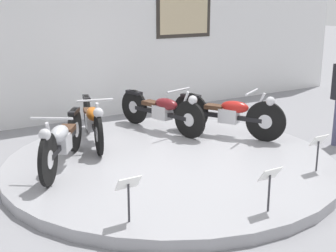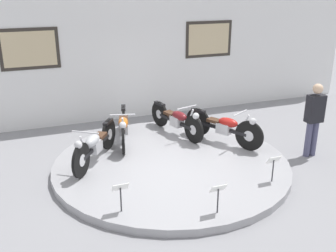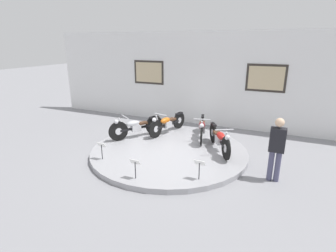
{
  "view_description": "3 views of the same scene",
  "coord_description": "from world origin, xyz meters",
  "px_view_note": "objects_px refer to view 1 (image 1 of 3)",
  "views": [
    {
      "loc": [
        -3.4,
        -5.47,
        2.42
      ],
      "look_at": [
        0.02,
        0.1,
        0.61
      ],
      "focal_mm": 50.0,
      "sensor_mm": 36.0,
      "label": 1
    },
    {
      "loc": [
        -2.62,
        -6.78,
        3.61
      ],
      "look_at": [
        -0.02,
        0.14,
        0.86
      ],
      "focal_mm": 42.0,
      "sensor_mm": 36.0,
      "label": 2
    },
    {
      "loc": [
        2.99,
        -6.89,
        3.28
      ],
      "look_at": [
        -0.13,
        0.2,
        0.8
      ],
      "focal_mm": 28.0,
      "sensor_mm": 36.0,
      "label": 3
    }
  ],
  "objects_px": {
    "motorcycle_orange": "(93,119)",
    "info_placard_front_left": "(128,189)",
    "info_placard_front_centre": "(270,180)",
    "motorcycle_maroon": "(162,110)",
    "motorcycle_silver": "(62,140)",
    "info_placard_front_right": "(318,145)",
    "motorcycle_red": "(229,113)"
  },
  "relations": [
    {
      "from": "info_placard_front_centre",
      "to": "motorcycle_maroon",
      "type": "bearing_deg",
      "value": 79.05
    },
    {
      "from": "motorcycle_maroon",
      "to": "motorcycle_orange",
      "type": "bearing_deg",
      "value": 180.0
    },
    {
      "from": "motorcycle_orange",
      "to": "motorcycle_red",
      "type": "height_order",
      "value": "motorcycle_red"
    },
    {
      "from": "motorcycle_orange",
      "to": "info_placard_front_right",
      "type": "height_order",
      "value": "motorcycle_orange"
    },
    {
      "from": "info_placard_front_centre",
      "to": "motorcycle_red",
      "type": "bearing_deg",
      "value": 60.0
    },
    {
      "from": "motorcycle_maroon",
      "to": "info_placard_front_right",
      "type": "relative_size",
      "value": 3.76
    },
    {
      "from": "info_placard_front_centre",
      "to": "motorcycle_silver",
      "type": "bearing_deg",
      "value": 120.03
    },
    {
      "from": "motorcycle_silver",
      "to": "info_placard_front_right",
      "type": "height_order",
      "value": "motorcycle_silver"
    },
    {
      "from": "motorcycle_silver",
      "to": "motorcycle_orange",
      "type": "distance_m",
      "value": 1.16
    },
    {
      "from": "info_placard_front_left",
      "to": "motorcycle_orange",
      "type": "bearing_deg",
      "value": 74.55
    },
    {
      "from": "motorcycle_maroon",
      "to": "info_placard_front_left",
      "type": "distance_m",
      "value": 3.46
    },
    {
      "from": "motorcycle_maroon",
      "to": "motorcycle_red",
      "type": "xyz_separation_m",
      "value": [
        0.8,
        -0.84,
        0.01
      ]
    },
    {
      "from": "info_placard_front_left",
      "to": "info_placard_front_centre",
      "type": "distance_m",
      "value": 1.53
    },
    {
      "from": "motorcycle_silver",
      "to": "motorcycle_maroon",
      "type": "xyz_separation_m",
      "value": [
        2.1,
        0.84,
        -0.01
      ]
    },
    {
      "from": "motorcycle_red",
      "to": "info_placard_front_centre",
      "type": "distance_m",
      "value": 2.89
    },
    {
      "from": "motorcycle_silver",
      "to": "info_placard_front_right",
      "type": "bearing_deg",
      "value": -34.03
    },
    {
      "from": "motorcycle_maroon",
      "to": "info_placard_front_centre",
      "type": "distance_m",
      "value": 3.41
    },
    {
      "from": "motorcycle_maroon",
      "to": "info_placard_front_centre",
      "type": "bearing_deg",
      "value": -100.95
    },
    {
      "from": "motorcycle_maroon",
      "to": "info_placard_front_right",
      "type": "height_order",
      "value": "motorcycle_maroon"
    },
    {
      "from": "info_placard_front_left",
      "to": "info_placard_front_centre",
      "type": "relative_size",
      "value": 1.0
    },
    {
      "from": "motorcycle_orange",
      "to": "motorcycle_red",
      "type": "bearing_deg",
      "value": -21.95
    },
    {
      "from": "info_placard_front_left",
      "to": "info_placard_front_right",
      "type": "bearing_deg",
      "value": 0.0
    },
    {
      "from": "motorcycle_orange",
      "to": "info_placard_front_right",
      "type": "relative_size",
      "value": 3.77
    },
    {
      "from": "motorcycle_maroon",
      "to": "motorcycle_red",
      "type": "distance_m",
      "value": 1.16
    },
    {
      "from": "motorcycle_red",
      "to": "motorcycle_silver",
      "type": "bearing_deg",
      "value": 179.96
    },
    {
      "from": "motorcycle_orange",
      "to": "info_placard_front_left",
      "type": "xyz_separation_m",
      "value": [
        -0.77,
        -2.78,
        -0.02
      ]
    },
    {
      "from": "info_placard_front_right",
      "to": "motorcycle_red",
      "type": "bearing_deg",
      "value": 89.08
    },
    {
      "from": "info_placard_front_centre",
      "to": "info_placard_front_right",
      "type": "distance_m",
      "value": 1.53
    },
    {
      "from": "motorcycle_red",
      "to": "info_placard_front_right",
      "type": "height_order",
      "value": "motorcycle_red"
    },
    {
      "from": "motorcycle_orange",
      "to": "info_placard_front_left",
      "type": "bearing_deg",
      "value": -105.45
    },
    {
      "from": "info_placard_front_left",
      "to": "info_placard_front_right",
      "type": "distance_m",
      "value": 2.83
    },
    {
      "from": "motorcycle_orange",
      "to": "info_placard_front_left",
      "type": "relative_size",
      "value": 3.77
    }
  ]
}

